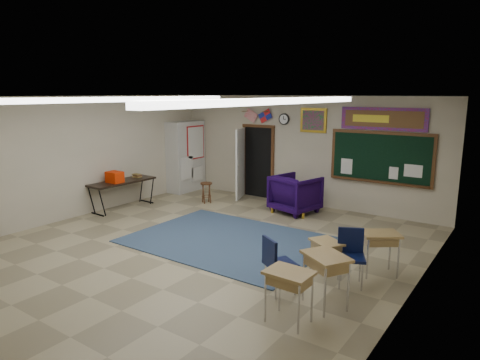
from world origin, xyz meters
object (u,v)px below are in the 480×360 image
Objects in this scene: wooden_stool at (206,192)px; student_desk_front_right at (379,251)px; wingback_armchair at (295,194)px; folding_table at (123,193)px; student_desk_front_left at (326,257)px.

student_desk_front_right is at bearing -20.57° from wooden_stool.
wooden_stool is at bearing 27.05° from wingback_armchair.
folding_table reaches higher than student_desk_front_right.
folding_table is (-3.97, -2.36, -0.07)m from wingback_armchair.
wingback_armchair is 1.38× the size of student_desk_front_right.
folding_table is at bearing 140.57° from student_desk_front_right.
folding_table is 3.19× the size of wooden_stool.
folding_table is at bearing 44.28° from wingback_armchair.
student_desk_front_right is at bearing -0.68° from folding_table.
wingback_armchair is at bearing 13.46° from wooden_stool.
student_desk_front_right reaches higher than wooden_stool.
student_desk_front_left is 0.36× the size of folding_table.
student_desk_front_right is 7.00m from folding_table.
wooden_stool is at bearing 122.62° from student_desk_front_right.
wingback_armchair is 4.04m from student_desk_front_left.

